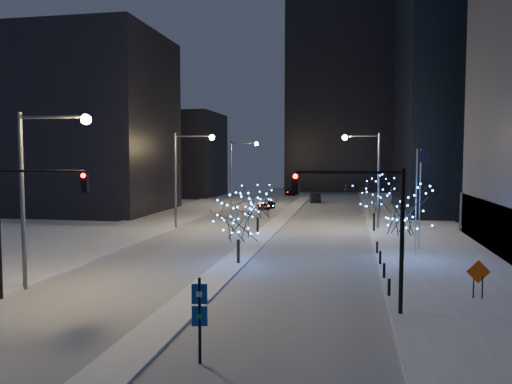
% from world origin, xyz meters
% --- Properties ---
extents(ground, '(160.00, 160.00, 0.00)m').
position_xyz_m(ground, '(0.00, 0.00, 0.00)').
color(ground, white).
rests_on(ground, ground).
extents(road, '(20.00, 130.00, 0.02)m').
position_xyz_m(road, '(0.00, 35.00, 0.01)').
color(road, '#B5BBC5').
rests_on(road, ground).
extents(median, '(2.00, 80.00, 0.15)m').
position_xyz_m(median, '(0.00, 30.00, 0.07)').
color(median, white).
rests_on(median, ground).
extents(east_sidewalk, '(10.00, 90.00, 0.15)m').
position_xyz_m(east_sidewalk, '(15.00, 20.00, 0.07)').
color(east_sidewalk, white).
rests_on(east_sidewalk, ground).
extents(west_sidewalk, '(8.00, 90.00, 0.15)m').
position_xyz_m(west_sidewalk, '(-14.00, 20.00, 0.07)').
color(west_sidewalk, white).
rests_on(west_sidewalk, ground).
extents(filler_west_near, '(22.00, 18.00, 24.00)m').
position_xyz_m(filler_west_near, '(-28.00, 40.00, 12.00)').
color(filler_west_near, black).
rests_on(filler_west_near, ground).
extents(filler_west_far, '(18.00, 16.00, 16.00)m').
position_xyz_m(filler_west_far, '(-26.00, 70.00, 8.00)').
color(filler_west_far, black).
rests_on(filler_west_far, ground).
extents(horizon_block, '(24.00, 14.00, 42.00)m').
position_xyz_m(horizon_block, '(6.00, 92.00, 21.00)').
color(horizon_block, black).
rests_on(horizon_block, ground).
extents(street_lamp_w_near, '(4.40, 0.56, 10.00)m').
position_xyz_m(street_lamp_w_near, '(-8.94, 2.00, 6.50)').
color(street_lamp_w_near, '#595E66').
rests_on(street_lamp_w_near, ground).
extents(street_lamp_w_mid, '(4.40, 0.56, 10.00)m').
position_xyz_m(street_lamp_w_mid, '(-8.94, 27.00, 6.50)').
color(street_lamp_w_mid, '#595E66').
rests_on(street_lamp_w_mid, ground).
extents(street_lamp_w_far, '(4.40, 0.56, 10.00)m').
position_xyz_m(street_lamp_w_far, '(-8.94, 52.00, 6.50)').
color(street_lamp_w_far, '#595E66').
rests_on(street_lamp_w_far, ground).
extents(street_lamp_east, '(3.90, 0.56, 10.00)m').
position_xyz_m(street_lamp_east, '(10.08, 30.00, 6.45)').
color(street_lamp_east, '#595E66').
rests_on(street_lamp_east, ground).
extents(traffic_signal_west, '(5.26, 0.43, 7.00)m').
position_xyz_m(traffic_signal_west, '(-8.44, -0.00, 4.76)').
color(traffic_signal_west, black).
rests_on(traffic_signal_west, ground).
extents(traffic_signal_east, '(5.26, 0.43, 7.00)m').
position_xyz_m(traffic_signal_east, '(8.94, 1.00, 4.76)').
color(traffic_signal_east, black).
rests_on(traffic_signal_east, ground).
extents(flagpoles, '(1.35, 2.60, 8.00)m').
position_xyz_m(flagpoles, '(13.37, 17.25, 4.80)').
color(flagpoles, silver).
rests_on(flagpoles, east_sidewalk).
extents(bollards, '(0.16, 12.16, 0.90)m').
position_xyz_m(bollards, '(10.20, 10.00, 0.60)').
color(bollards, black).
rests_on(bollards, east_sidewalk).
extents(car_near, '(2.21, 4.11, 1.33)m').
position_xyz_m(car_near, '(-3.70, 47.82, 0.66)').
color(car_near, black).
rests_on(car_near, ground).
extents(car_mid, '(2.28, 4.82, 1.53)m').
position_xyz_m(car_mid, '(2.44, 59.97, 0.76)').
color(car_mid, black).
rests_on(car_mid, ground).
extents(car_far, '(2.52, 5.02, 1.40)m').
position_xyz_m(car_far, '(-3.26, 75.27, 0.70)').
color(car_far, black).
rests_on(car_far, ground).
extents(holiday_tree_median_near, '(4.71, 4.71, 4.97)m').
position_xyz_m(holiday_tree_median_near, '(0.50, 10.51, 3.31)').
color(holiday_tree_median_near, black).
rests_on(holiday_tree_median_near, median).
extents(holiday_tree_median_far, '(4.34, 4.34, 4.98)m').
position_xyz_m(holiday_tree_median_far, '(-0.50, 23.31, 3.31)').
color(holiday_tree_median_far, black).
rests_on(holiday_tree_median_far, median).
extents(holiday_tree_plaza_near, '(5.34, 5.34, 5.29)m').
position_xyz_m(holiday_tree_plaza_near, '(11.87, 13.92, 3.55)').
color(holiday_tree_plaza_near, black).
rests_on(holiday_tree_plaza_near, east_sidewalk).
extents(holiday_tree_plaza_far, '(4.72, 4.72, 5.44)m').
position_xyz_m(holiday_tree_plaza_far, '(10.50, 27.81, 3.60)').
color(holiday_tree_plaza_far, black).
rests_on(holiday_tree_plaza_far, east_sidewalk).
extents(wayfinding_sign, '(0.57, 0.17, 3.19)m').
position_xyz_m(wayfinding_sign, '(2.79, -6.00, 1.96)').
color(wayfinding_sign, black).
rests_on(wayfinding_sign, ground).
extents(construction_sign, '(1.23, 0.17, 2.02)m').
position_xyz_m(construction_sign, '(14.71, 4.32, 1.37)').
color(construction_sign, black).
rests_on(construction_sign, east_sidewalk).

